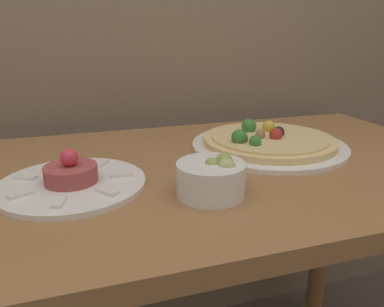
# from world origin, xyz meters

# --- Properties ---
(dining_table) EXTENTS (1.42, 0.66, 0.78)m
(dining_table) POSITION_xyz_m (0.00, 0.33, 0.66)
(dining_table) COLOR olive
(dining_table) RESTS_ON ground_plane
(pizza_plate) EXTENTS (0.36, 0.36, 0.06)m
(pizza_plate) POSITION_xyz_m (0.30, 0.40, 0.79)
(pizza_plate) COLOR white
(pizza_plate) RESTS_ON dining_table
(tartare_plate) EXTENTS (0.26, 0.26, 0.07)m
(tartare_plate) POSITION_xyz_m (-0.15, 0.29, 0.79)
(tartare_plate) COLOR white
(tartare_plate) RESTS_ON dining_table
(small_bowl) EXTENTS (0.12, 0.12, 0.07)m
(small_bowl) POSITION_xyz_m (0.08, 0.19, 0.81)
(small_bowl) COLOR white
(small_bowl) RESTS_ON dining_table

